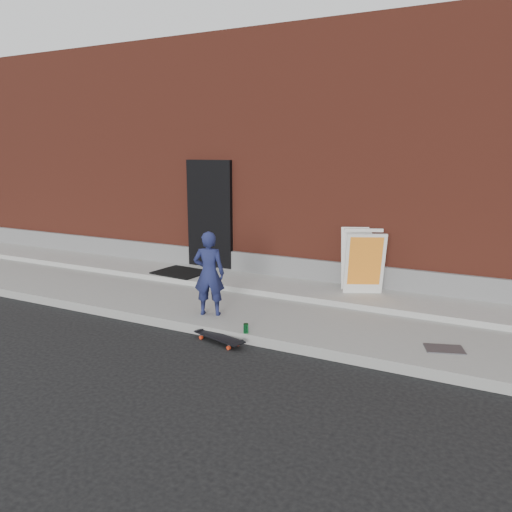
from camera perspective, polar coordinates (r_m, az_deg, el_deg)
The scene contains 10 objects.
ground at distance 7.17m, azimuth 0.09°, elevation -10.28°, with size 80.00×80.00×0.00m, color black.
sidewalk at distance 8.42m, azimuth 4.72°, elevation -6.32°, with size 20.00×3.00×0.15m, color gray.
apron at distance 9.19m, azimuth 6.86°, elevation -3.99°, with size 20.00×1.20×0.10m, color gray.
building at distance 13.26m, azimuth 14.09°, elevation 10.69°, with size 20.00×8.10×5.00m.
child at distance 7.86m, azimuth -5.39°, elevation -2.00°, with size 0.49×0.32×1.34m, color #1A1F4A.
skateboard at distance 7.29m, azimuth -4.24°, elevation -9.28°, with size 0.86×0.44×0.09m.
pizza_sign at distance 8.98m, azimuth 12.08°, elevation -0.51°, with size 0.95×1.01×1.13m.
soda_can at distance 7.21m, azimuth -1.16°, elevation -8.26°, with size 0.07×0.07×0.14m, color #187936.
doormat at distance 10.35m, azimuth -8.58°, elevation -1.84°, with size 1.00×0.81×0.03m, color black.
utility_plate at distance 7.12m, azimuth 20.73°, elevation -9.90°, with size 0.49×0.31×0.01m, color #505055.
Camera 1 is at (2.99, -5.92, 2.72)m, focal length 35.00 mm.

